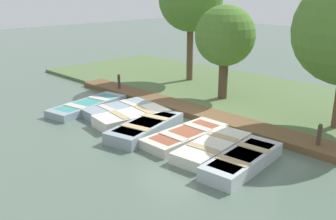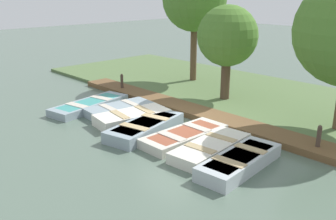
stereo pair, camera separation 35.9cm
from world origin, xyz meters
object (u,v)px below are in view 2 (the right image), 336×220
Objects in this scene: rowboat_3 at (145,127)px; rowboat_5 at (211,148)px; rowboat_2 at (132,117)px; mooring_post_near at (122,83)px; rowboat_0 at (90,105)px; rowboat_1 at (119,109)px; rowboat_6 at (240,161)px; rowboat_4 at (185,136)px; park_tree_left at (227,37)px; mooring_post_far at (319,139)px.

rowboat_5 is at bearing 84.42° from rowboat_3.
mooring_post_near is at bearing -112.93° from rowboat_2.
rowboat_1 is at bearing 101.01° from rowboat_0.
mooring_post_near is (-2.57, -8.91, 0.25)m from rowboat_6.
rowboat_4 is 6.80m from mooring_post_near.
park_tree_left is (-4.73, 0.65, 2.68)m from rowboat_2.
mooring_post_far is 6.43m from park_tree_left.
rowboat_2 reaches higher than rowboat_5.
mooring_post_near is (-2.71, -4.97, 0.25)m from rowboat_3.
mooring_post_near is at bearing -90.00° from mooring_post_far.
rowboat_1 is at bearing -118.11° from rowboat_3.
park_tree_left is (-4.58, -1.94, 2.73)m from rowboat_4.
rowboat_2 is 0.87× the size of rowboat_3.
mooring_post_near reaches higher than rowboat_0.
rowboat_1 reaches higher than rowboat_4.
rowboat_0 is 3.78m from rowboat_3.
rowboat_0 is at bearing -104.63° from rowboat_3.
rowboat_4 is at bearing 95.82° from rowboat_3.
mooring_post_near reaches higher than rowboat_2.
rowboat_1 is at bearing -92.16° from rowboat_4.
mooring_post_far reaches higher than rowboat_2.
mooring_post_far is (-2.60, 8.75, 0.30)m from rowboat_0.
park_tree_left reaches higher than rowboat_5.
mooring_post_far is (0.00, 9.94, 0.00)m from mooring_post_near.
rowboat_0 is 1.22× the size of rowboat_5.
rowboat_2 is at bearing -119.14° from rowboat_3.
rowboat_3 is 3.94m from rowboat_6.
rowboat_2 is at bearing 84.22° from rowboat_0.
rowboat_0 is at bearing -73.44° from mooring_post_far.
rowboat_3 is at bearing -61.36° from mooring_post_far.
rowboat_2 is at bearing -68.75° from mooring_post_far.
park_tree_left is at bearing 117.75° from mooring_post_near.
rowboat_4 is (-0.16, 2.59, -0.05)m from rowboat_2.
mooring_post_far reaches higher than rowboat_3.
rowboat_0 is 7.72m from rowboat_6.
rowboat_6 is at bearing 82.30° from rowboat_4.
rowboat_5 is at bearing -104.75° from rowboat_6.
rowboat_3 reaches higher than rowboat_5.
rowboat_1 is 3.08× the size of mooring_post_far.
park_tree_left reaches higher than mooring_post_near.
park_tree_left reaches higher than rowboat_3.
mooring_post_near is (-2.38, -3.82, 0.25)m from rowboat_2.
rowboat_2 is at bearing 80.68° from rowboat_1.
rowboat_1 is 1.30m from rowboat_2.
rowboat_5 is 1.25m from rowboat_6.
rowboat_4 is 2.52m from rowboat_6.
mooring_post_near is at bearing -165.98° from rowboat_0.
rowboat_5 is at bearing 34.17° from park_tree_left.
mooring_post_far is at bearing 66.68° from park_tree_left.
rowboat_1 is 0.90× the size of rowboat_4.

